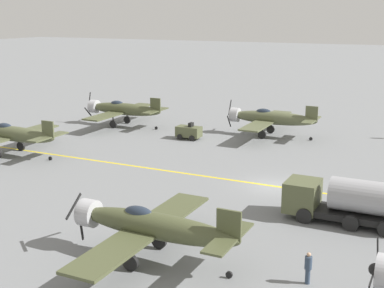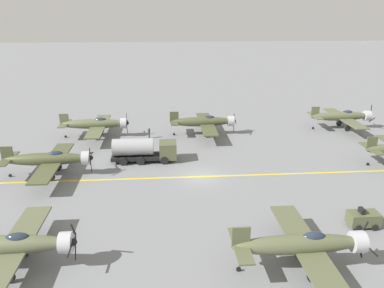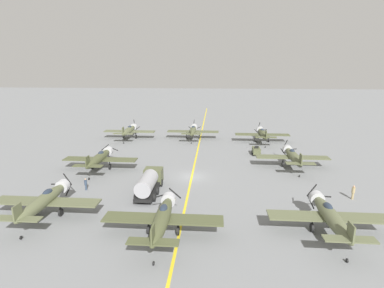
{
  "view_description": "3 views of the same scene",
  "coord_description": "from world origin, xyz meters",
  "views": [
    {
      "loc": [
        -38.22,
        -11.63,
        13.05
      ],
      "look_at": [
        2.13,
        8.06,
        2.02
      ],
      "focal_mm": 50.0,
      "sensor_mm": 36.0,
      "label": 1
    },
    {
      "loc": [
        38.43,
        -3.94,
        17.65
      ],
      "look_at": [
        -1.43,
        -0.86,
        3.44
      ],
      "focal_mm": 35.0,
      "sensor_mm": 36.0,
      "label": 2
    },
    {
      "loc": [
        3.37,
        -43.2,
        16.3
      ],
      "look_at": [
        -0.34,
        4.89,
        3.95
      ],
      "focal_mm": 28.0,
      "sensor_mm": 36.0,
      "label": 3
    }
  ],
  "objects": [
    {
      "name": "taxiway_stripe",
      "position": [
        0.0,
        0.0,
        0.0
      ],
      "size": [
        0.3,
        160.0,
        0.01
      ],
      "primitive_type": "cube",
      "color": "yellow",
      "rests_on": "ground"
    },
    {
      "name": "airplane_near_right",
      "position": [
        14.97,
        -15.21,
        2.01
      ],
      "size": [
        12.0,
        9.98,
        3.65
      ],
      "rotation": [
        0.0,
        0.0,
        -0.25
      ],
      "color": "#5B6042",
      "rests_on": "ground"
    },
    {
      "name": "ground_plane",
      "position": [
        0.0,
        0.0,
        0.0
      ],
      "size": [
        400.0,
        400.0,
        0.0
      ],
      "primitive_type": "plane",
      "color": "slate"
    },
    {
      "name": "tow_tractor",
      "position": [
        11.43,
        12.98,
        0.79
      ],
      "size": [
        1.57,
        2.6,
        1.79
      ],
      "color": "#515638",
      "rests_on": "ground"
    },
    {
      "name": "ground_crew_inspecting",
      "position": [
        -14.07,
        -6.21,
        0.91
      ],
      "size": [
        0.36,
        0.36,
        1.67
      ],
      "color": "#334256",
      "rests_on": "ground"
    },
    {
      "name": "fuel_tanker",
      "position": [
        -5.19,
        -6.49,
        1.51
      ],
      "size": [
        2.68,
        8.0,
        2.98
      ],
      "color": "black",
      "rests_on": "ground"
    },
    {
      "name": "airplane_far_left",
      "position": [
        -16.65,
        24.16,
        2.01
      ],
      "size": [
        12.0,
        9.98,
        3.8
      ],
      "rotation": [
        0.0,
        0.0,
        0.29
      ],
      "color": "#5A6041",
      "rests_on": "ground"
    },
    {
      "name": "airplane_mid_left",
      "position": [
        -15.24,
        2.05,
        2.01
      ],
      "size": [
        12.0,
        9.98,
        3.65
      ],
      "rotation": [
        0.0,
        0.0,
        0.07
      ],
      "color": "#4A4F30",
      "rests_on": "ground"
    },
    {
      "name": "airplane_mid_right",
      "position": [
        16.47,
        5.68,
        2.01
      ],
      "size": [
        12.0,
        9.98,
        3.69
      ],
      "rotation": [
        0.0,
        0.0,
        0.28
      ],
      "color": "#575C3D",
      "rests_on": "ground"
    },
    {
      "name": "airplane_near_center",
      "position": [
        -1.58,
        -16.88,
        2.01
      ],
      "size": [
        12.0,
        9.98,
        3.65
      ],
      "rotation": [
        0.0,
        0.0,
        -0.15
      ],
      "color": "#4A4F30",
      "rests_on": "ground"
    },
    {
      "name": "airplane_near_left",
      "position": [
        -15.31,
        -13.98,
        2.01
      ],
      "size": [
        12.0,
        9.98,
        3.65
      ],
      "rotation": [
        0.0,
        0.0,
        -0.16
      ],
      "color": "#595E40",
      "rests_on": "ground"
    }
  ]
}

